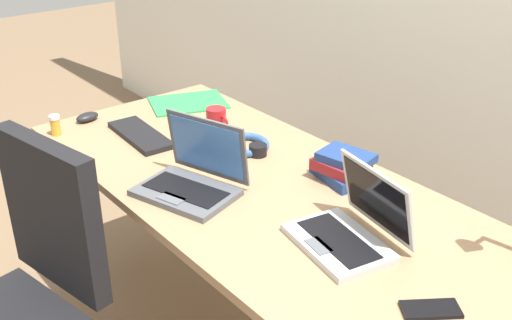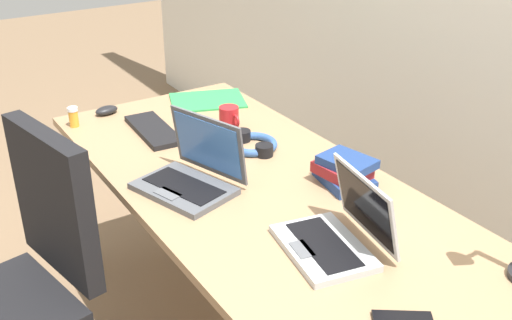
# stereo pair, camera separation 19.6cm
# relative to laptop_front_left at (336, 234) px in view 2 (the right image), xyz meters

# --- Properties ---
(desk) EXTENTS (1.80, 0.80, 0.74)m
(desk) POSITION_rel_laptop_front_left_xyz_m (-0.43, 0.02, -0.10)
(desk) COLOR #9E7A56
(desk) RESTS_ON ground_plane
(laptop_front_left) EXTENTS (0.33, 0.29, 0.21)m
(laptop_front_left) POSITION_rel_laptop_front_left_xyz_m (0.00, 0.00, 0.00)
(laptop_front_left) COLOR #B7BABC
(laptop_front_left) RESTS_ON desk
(laptop_by_keyboard) EXTENTS (0.36, 0.32, 0.22)m
(laptop_by_keyboard) POSITION_rel_laptop_front_left_xyz_m (-0.51, -0.17, 0.00)
(laptop_by_keyboard) COLOR #515459
(laptop_by_keyboard) RESTS_ON desk
(external_keyboard) EXTENTS (0.34, 0.14, 0.02)m
(external_keyboard) POSITION_rel_laptop_front_left_xyz_m (-0.98, -0.09, -0.03)
(external_keyboard) COLOR black
(external_keyboard) RESTS_ON desk
(computer_mouse) EXTENTS (0.07, 0.10, 0.03)m
(computer_mouse) POSITION_rel_laptop_front_left_xyz_m (-1.25, -0.18, -0.03)
(computer_mouse) COLOR black
(computer_mouse) RESTS_ON desk
(headphones) EXTENTS (0.21, 0.18, 0.04)m
(headphones) POSITION_rel_laptop_front_left_xyz_m (-0.66, 0.15, -0.03)
(headphones) COLOR #335999
(headphones) RESTS_ON desk
(pill_bottle) EXTENTS (0.04, 0.04, 0.08)m
(pill_bottle) POSITION_rel_laptop_front_left_xyz_m (-1.20, -0.33, -0.00)
(pill_bottle) COLOR gold
(pill_bottle) RESTS_ON desk
(book_stack) EXTENTS (0.21, 0.17, 0.10)m
(book_stack) POSITION_rel_laptop_front_left_xyz_m (-0.27, 0.25, 0.00)
(book_stack) COLOR navy
(book_stack) RESTS_ON desk
(paper_folder_mid_desk) EXTENTS (0.32, 0.37, 0.01)m
(paper_folder_mid_desk) POSITION_rel_laptop_front_left_xyz_m (-1.16, 0.24, -0.04)
(paper_folder_mid_desk) COLOR green
(paper_folder_mid_desk) RESTS_ON desk
(coffee_mug) EXTENTS (0.11, 0.08, 0.09)m
(coffee_mug) POSITION_rel_laptop_front_left_xyz_m (-0.85, 0.17, 0.00)
(coffee_mug) COLOR #B21E23
(coffee_mug) RESTS_ON desk
(office_chair) EXTENTS (0.52, 0.58, 0.97)m
(office_chair) POSITION_rel_laptop_front_left_xyz_m (-0.64, -0.73, -0.39)
(office_chair) COLOR black
(office_chair) RESTS_ON ground_plane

